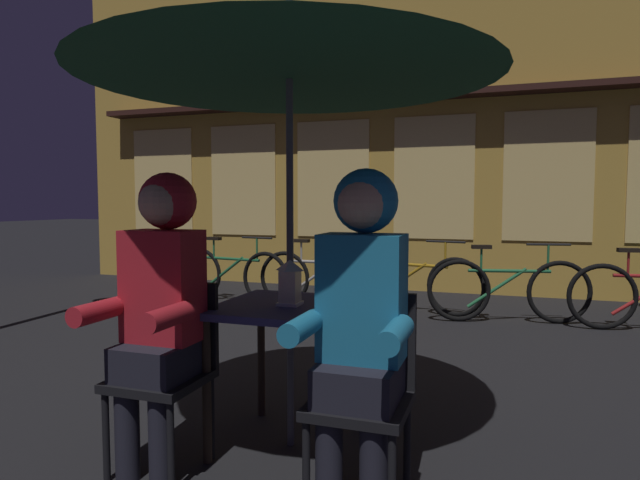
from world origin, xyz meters
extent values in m
plane|color=black|center=(0.00, 0.00, 0.00)|extent=(60.00, 60.00, 0.00)
cube|color=navy|center=(0.00, 0.00, 0.72)|extent=(0.72, 0.72, 0.04)
cylinder|color=#2D2319|center=(-0.31, -0.31, 0.35)|extent=(0.04, 0.04, 0.70)
cylinder|color=#2D2319|center=(0.31, -0.31, 0.35)|extent=(0.04, 0.04, 0.70)
cylinder|color=#2D2319|center=(-0.31, 0.31, 0.35)|extent=(0.04, 0.04, 0.70)
cylinder|color=#2D2319|center=(0.31, 0.31, 0.35)|extent=(0.04, 0.04, 0.70)
cylinder|color=#4C4C51|center=(0.00, 0.00, 1.12)|extent=(0.04, 0.04, 2.25)
cone|color=#19472D|center=(0.00, 0.00, 2.06)|extent=(2.10, 2.10, 0.38)
cube|color=white|center=(0.01, -0.03, 0.75)|extent=(0.11, 0.11, 0.02)
cube|color=white|center=(0.01, -0.03, 0.84)|extent=(0.09, 0.09, 0.16)
pyramid|color=white|center=(0.01, -0.03, 0.94)|extent=(0.11, 0.11, 0.06)
cube|color=black|center=(-0.48, -0.44, 0.43)|extent=(0.40, 0.40, 0.04)
cylinder|color=black|center=(-0.31, -0.61, 0.21)|extent=(0.03, 0.03, 0.41)
cylinder|color=black|center=(-0.65, -0.61, 0.21)|extent=(0.03, 0.03, 0.41)
cylinder|color=black|center=(-0.31, -0.27, 0.21)|extent=(0.03, 0.03, 0.41)
cylinder|color=black|center=(-0.65, -0.27, 0.21)|extent=(0.03, 0.03, 0.41)
cube|color=black|center=(-0.48, -0.26, 0.66)|extent=(0.40, 0.03, 0.42)
cube|color=black|center=(0.48, -0.44, 0.43)|extent=(0.40, 0.40, 0.04)
cylinder|color=black|center=(0.31, -0.61, 0.21)|extent=(0.03, 0.03, 0.41)
cylinder|color=black|center=(0.65, -0.27, 0.21)|extent=(0.03, 0.03, 0.41)
cylinder|color=black|center=(0.31, -0.27, 0.21)|extent=(0.03, 0.03, 0.41)
cube|color=black|center=(0.48, -0.26, 0.66)|extent=(0.40, 0.03, 0.42)
cylinder|color=black|center=(-0.39, -0.57, 0.23)|extent=(0.11, 0.11, 0.45)
cylinder|color=black|center=(-0.57, -0.57, 0.23)|extent=(0.11, 0.11, 0.45)
cube|color=black|center=(-0.48, -0.44, 0.53)|extent=(0.32, 0.36, 0.16)
cube|color=red|center=(-0.48, -0.40, 0.87)|extent=(0.34, 0.22, 0.52)
cylinder|color=red|center=(-0.30, -0.62, 0.78)|extent=(0.09, 0.30, 0.09)
cylinder|color=red|center=(-0.66, -0.62, 0.78)|extent=(0.09, 0.30, 0.09)
sphere|color=tan|center=(-0.48, -0.40, 1.25)|extent=(0.21, 0.21, 0.21)
sphere|color=red|center=(-0.48, -0.35, 1.26)|extent=(0.27, 0.27, 0.27)
cylinder|color=black|center=(0.57, -0.57, 0.23)|extent=(0.11, 0.11, 0.45)
cylinder|color=black|center=(0.39, -0.57, 0.23)|extent=(0.11, 0.11, 0.45)
cube|color=black|center=(0.48, -0.44, 0.53)|extent=(0.32, 0.36, 0.16)
cube|color=teal|center=(0.48, -0.40, 0.87)|extent=(0.34, 0.22, 0.52)
cylinder|color=teal|center=(0.66, -0.62, 0.78)|extent=(0.09, 0.30, 0.09)
cylinder|color=teal|center=(0.30, -0.62, 0.78)|extent=(0.09, 0.30, 0.09)
sphere|color=tan|center=(0.48, -0.40, 1.25)|extent=(0.21, 0.21, 0.21)
sphere|color=teal|center=(0.48, -0.35, 1.26)|extent=(0.27, 0.27, 0.27)
cube|color=gold|center=(-0.63, 5.40, 3.10)|extent=(10.00, 0.60, 6.20)
cube|color=#F4D17A|center=(-4.30, 5.09, 1.60)|extent=(1.10, 0.02, 1.70)
cube|color=#F4D17A|center=(-2.83, 5.09, 1.60)|extent=(1.10, 0.02, 1.70)
cube|color=#F4D17A|center=(-1.37, 5.09, 1.60)|extent=(1.10, 0.02, 1.70)
cube|color=#F4D17A|center=(0.10, 5.09, 1.60)|extent=(1.10, 0.02, 1.70)
cube|color=#F4D17A|center=(1.57, 5.09, 1.60)|extent=(1.10, 0.02, 1.70)
cube|color=#331914|center=(-0.63, 4.95, 2.70)|extent=(9.00, 0.36, 0.08)
torus|color=black|center=(-1.71, 3.44, 0.33)|extent=(0.66, 0.16, 0.66)
torus|color=black|center=(-2.71, 3.61, 0.33)|extent=(0.66, 0.16, 0.66)
cylinder|color=#236B3D|center=(-2.21, 3.53, 0.54)|extent=(0.83, 0.17, 0.04)
cylinder|color=#236B3D|center=(-2.33, 3.55, 0.36)|extent=(0.60, 0.14, 0.44)
cylinder|color=#236B3D|center=(-2.49, 3.57, 0.66)|extent=(0.02, 0.02, 0.24)
cube|color=black|center=(-2.49, 3.57, 0.79)|extent=(0.21, 0.11, 0.04)
cylinder|color=#236B3D|center=(-1.83, 3.46, 0.68)|extent=(0.02, 0.02, 0.28)
cylinder|color=black|center=(-1.83, 3.46, 0.82)|extent=(0.44, 0.10, 0.02)
torus|color=black|center=(-0.49, 3.52, 0.33)|extent=(0.66, 0.08, 0.66)
torus|color=black|center=(-1.51, 3.56, 0.33)|extent=(0.66, 0.08, 0.66)
cylinder|color=#ADA89E|center=(-1.00, 3.54, 0.54)|extent=(0.84, 0.07, 0.04)
cylinder|color=#ADA89E|center=(-1.12, 3.55, 0.36)|extent=(0.61, 0.06, 0.44)
cylinder|color=#ADA89E|center=(-1.28, 3.56, 0.66)|extent=(0.02, 0.02, 0.24)
cube|color=black|center=(-1.28, 3.56, 0.79)|extent=(0.20, 0.09, 0.04)
cylinder|color=#ADA89E|center=(-0.61, 3.53, 0.68)|extent=(0.02, 0.02, 0.28)
cylinder|color=black|center=(-0.61, 3.53, 0.82)|extent=(0.44, 0.04, 0.02)
torus|color=black|center=(0.55, 3.50, 0.33)|extent=(0.66, 0.19, 0.66)
torus|color=black|center=(-0.45, 3.72, 0.33)|extent=(0.66, 0.19, 0.66)
cylinder|color=#B78419|center=(0.05, 3.61, 0.54)|extent=(0.83, 0.21, 0.04)
cylinder|color=#B78419|center=(-0.07, 3.63, 0.36)|extent=(0.60, 0.16, 0.44)
cylinder|color=#B78419|center=(-0.23, 3.67, 0.66)|extent=(0.02, 0.02, 0.24)
cube|color=black|center=(-0.23, 3.67, 0.79)|extent=(0.21, 0.12, 0.04)
cylinder|color=#B78419|center=(0.43, 3.53, 0.68)|extent=(0.02, 0.02, 0.28)
cylinder|color=black|center=(0.43, 3.53, 0.82)|extent=(0.44, 0.12, 0.02)
torus|color=black|center=(1.60, 3.49, 0.33)|extent=(0.66, 0.19, 0.66)
torus|color=black|center=(0.60, 3.27, 0.33)|extent=(0.66, 0.19, 0.66)
cylinder|color=#236B3D|center=(1.10, 3.38, 0.54)|extent=(0.82, 0.22, 0.04)
cylinder|color=#236B3D|center=(0.98, 3.36, 0.36)|extent=(0.60, 0.17, 0.44)
cylinder|color=#236B3D|center=(0.82, 3.32, 0.66)|extent=(0.02, 0.02, 0.24)
cube|color=black|center=(0.82, 3.32, 0.79)|extent=(0.21, 0.12, 0.04)
cylinder|color=#236B3D|center=(1.48, 3.47, 0.68)|extent=(0.02, 0.02, 0.28)
cylinder|color=black|center=(1.48, 3.47, 0.82)|extent=(0.43, 0.12, 0.02)
torus|color=black|center=(1.97, 3.35, 0.33)|extent=(0.66, 0.13, 0.66)
cylinder|color=maroon|center=(2.19, 3.37, 0.66)|extent=(0.02, 0.02, 0.24)
cube|color=black|center=(2.19, 3.37, 0.79)|extent=(0.21, 0.10, 0.04)
camera|label=1|loc=(1.02, -2.53, 1.26)|focal=30.24mm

